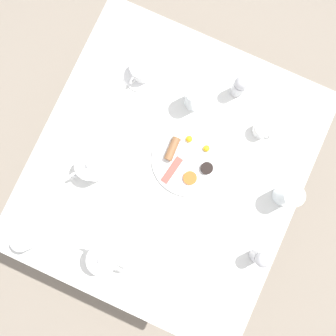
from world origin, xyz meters
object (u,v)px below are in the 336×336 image
at_px(spoon_for_tea, 194,60).
at_px(wine_glass_spare, 288,196).
at_px(fork_by_plate, 135,122).
at_px(salt_grinder, 260,258).
at_px(teapot_near, 104,258).
at_px(breakfast_plate, 189,158).
at_px(water_glass_tall, 28,238).
at_px(pepper_grinder, 240,86).
at_px(teacup_with_saucer_left, 142,70).
at_px(knife_by_plate, 236,215).
at_px(creamer_jug, 262,130).
at_px(napkin_folded, 208,309).
at_px(teapot_far, 92,167).
at_px(water_glass_short, 195,97).

bearing_deg(spoon_for_tea, wine_glass_spare, -33.87).
bearing_deg(fork_by_plate, salt_grinder, -23.81).
height_order(teapot_near, salt_grinder, teapot_near).
height_order(breakfast_plate, water_glass_tall, water_glass_tall).
distance_m(wine_glass_spare, pepper_grinder, 0.43).
distance_m(teapot_near, teacup_with_saucer_left, 0.70).
height_order(breakfast_plate, pepper_grinder, pepper_grinder).
height_order(pepper_grinder, spoon_for_tea, pepper_grinder).
relative_size(wine_glass_spare, knife_by_plate, 0.68).
bearing_deg(creamer_jug, breakfast_plate, -134.36).
relative_size(pepper_grinder, napkin_folded, 0.81).
xyz_separation_m(pepper_grinder, napkin_folded, (0.23, -0.77, -0.06)).
xyz_separation_m(teapot_near, wine_glass_spare, (0.49, 0.46, 0.01)).
relative_size(teacup_with_saucer_left, pepper_grinder, 1.33).
xyz_separation_m(teacup_with_saucer_left, creamer_jug, (0.50, -0.02, -0.00)).
bearing_deg(spoon_for_tea, teapot_far, -107.50).
height_order(creamer_jug, spoon_for_tea, creamer_jug).
bearing_deg(teapot_far, fork_by_plate, 23.89).
distance_m(teapot_near, water_glass_short, 0.66).
height_order(teapot_far, teacup_with_saucer_left, teapot_far).
bearing_deg(napkin_folded, water_glass_short, 118.05).
relative_size(breakfast_plate, teacup_with_saucer_left, 1.77).
bearing_deg(breakfast_plate, wine_glass_spare, 2.45).
height_order(wine_glass_spare, pepper_grinder, wine_glass_spare).
bearing_deg(napkin_folded, creamer_jug, 96.97).
bearing_deg(breakfast_plate, pepper_grinder, 79.18).
bearing_deg(wine_glass_spare, napkin_folded, -100.09).
distance_m(teapot_far, pepper_grinder, 0.61).
xyz_separation_m(creamer_jug, spoon_for_tea, (-0.34, 0.15, -0.03)).
distance_m(pepper_grinder, fork_by_plate, 0.40).
distance_m(wine_glass_spare, salt_grinder, 0.24).
bearing_deg(breakfast_plate, fork_by_plate, 169.51).
bearing_deg(water_glass_short, pepper_grinder, 38.41).
xyz_separation_m(breakfast_plate, teacup_with_saucer_left, (-0.29, 0.23, 0.02)).
bearing_deg(knife_by_plate, spoon_for_tea, 128.70).
xyz_separation_m(water_glass_tall, water_glass_short, (0.32, 0.70, 0.00)).
distance_m(teapot_near, wine_glass_spare, 0.68).
distance_m(wine_glass_spare, fork_by_plate, 0.61).
height_order(teapot_far, napkin_folded, teapot_far).
distance_m(creamer_jug, spoon_for_tea, 0.37).
height_order(teapot_near, teapot_far, same).
bearing_deg(creamer_jug, water_glass_tall, -130.39).
bearing_deg(pepper_grinder, creamer_jug, -35.69).
distance_m(breakfast_plate, napkin_folded, 0.55).
height_order(fork_by_plate, knife_by_plate, same).
distance_m(teapot_near, spoon_for_tea, 0.80).
bearing_deg(knife_by_plate, napkin_folded, -83.45).
xyz_separation_m(teacup_with_saucer_left, salt_grinder, (0.66, -0.45, 0.03)).
bearing_deg(teapot_far, creamer_jug, -12.93).
relative_size(water_glass_short, napkin_folded, 0.83).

